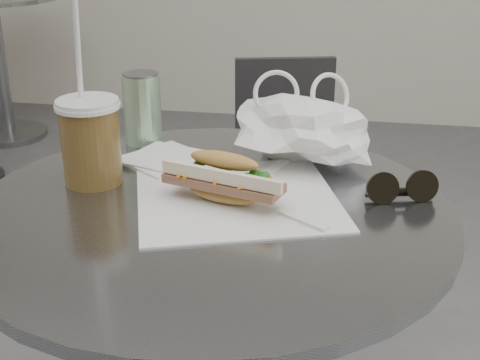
% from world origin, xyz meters
% --- Properties ---
extents(cafe_table, '(0.76, 0.76, 0.74)m').
position_xyz_m(cafe_table, '(0.00, 0.20, 0.47)').
color(cafe_table, slate).
rests_on(cafe_table, ground).
extents(chair_far, '(0.39, 0.42, 0.74)m').
position_xyz_m(chair_far, '(0.03, 1.13, 0.33)').
color(chair_far, '#313134').
rests_on(chair_far, ground).
extents(sandwich_paper, '(0.39, 0.38, 0.00)m').
position_xyz_m(sandwich_paper, '(0.04, 0.23, 0.74)').
color(sandwich_paper, white).
rests_on(sandwich_paper, cafe_table).
extents(banh_mi, '(0.25, 0.16, 0.08)m').
position_xyz_m(banh_mi, '(0.02, 0.22, 0.78)').
color(banh_mi, '#B38B43').
rests_on(banh_mi, sandwich_paper).
extents(iced_coffee, '(0.11, 0.11, 0.31)m').
position_xyz_m(iced_coffee, '(-0.21, 0.26, 0.81)').
color(iced_coffee, brown).
rests_on(iced_coffee, cafe_table).
extents(sunglasses, '(0.12, 0.06, 0.05)m').
position_xyz_m(sunglasses, '(0.29, 0.27, 0.76)').
color(sunglasses, black).
rests_on(sunglasses, cafe_table).
extents(plastic_bag, '(0.28, 0.25, 0.12)m').
position_xyz_m(plastic_bag, '(0.12, 0.41, 0.80)').
color(plastic_bag, white).
rests_on(plastic_bag, cafe_table).
extents(napkin_stack, '(0.19, 0.19, 0.01)m').
position_xyz_m(napkin_stack, '(-0.12, 0.37, 0.74)').
color(napkin_stack, white).
rests_on(napkin_stack, cafe_table).
extents(drink_can, '(0.07, 0.07, 0.14)m').
position_xyz_m(drink_can, '(-0.19, 0.47, 0.81)').
color(drink_can, '#5E9F5D').
rests_on(drink_can, cafe_table).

